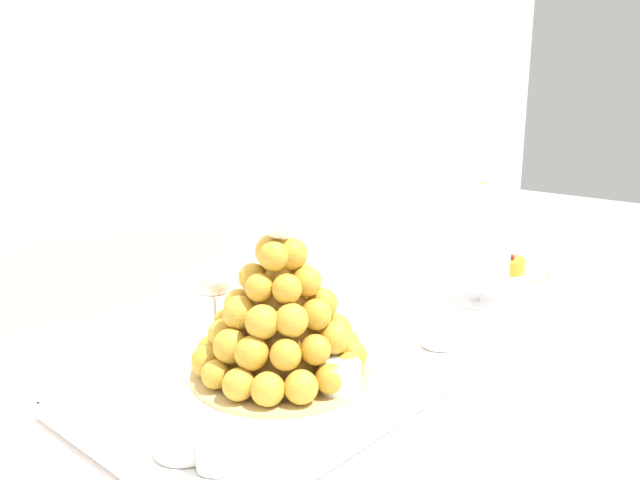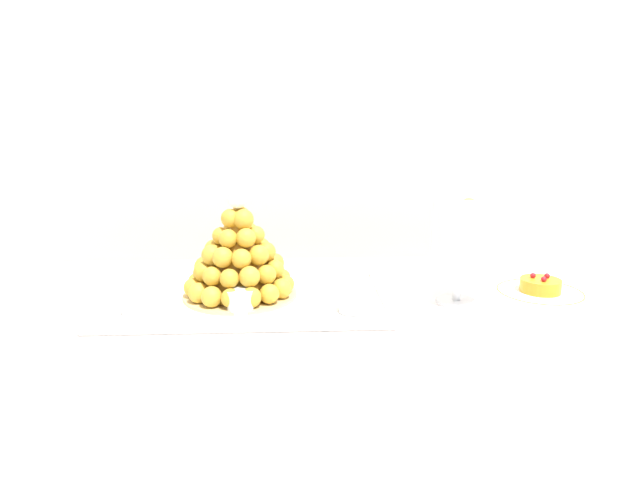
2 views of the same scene
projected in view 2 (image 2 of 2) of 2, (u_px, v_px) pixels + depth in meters
name	position (u px, v px, depth m)	size (l,w,h in m)	color
backdrop_wall	(308.00, 100.00, 2.09)	(4.80, 0.10, 2.50)	silver
buffet_table	(319.00, 337.00, 1.36)	(1.60, 0.81, 0.76)	brown
serving_tray	(247.00, 301.00, 1.32)	(0.66, 0.39, 0.02)	white
croquembouche	(239.00, 258.00, 1.33)	(0.28, 0.28, 0.26)	tan
dessert_cup_left	(134.00, 306.00, 1.22)	(0.05, 0.05, 0.05)	silver
dessert_cup_mid_left	(240.00, 302.00, 1.24)	(0.06, 0.06, 0.05)	silver
dessert_cup_centre	(352.00, 303.00, 1.24)	(0.06, 0.06, 0.05)	silver
creme_brulee_ramekin	(140.00, 301.00, 1.28)	(0.08, 0.08, 0.02)	white
macaron_goblet	(459.00, 241.00, 1.30)	(0.13, 0.13, 0.26)	white
fruit_tart_plate	(540.00, 289.00, 1.39)	(0.22, 0.22, 0.05)	white
wine_glass	(247.00, 237.00, 1.49)	(0.06, 0.06, 0.16)	silver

